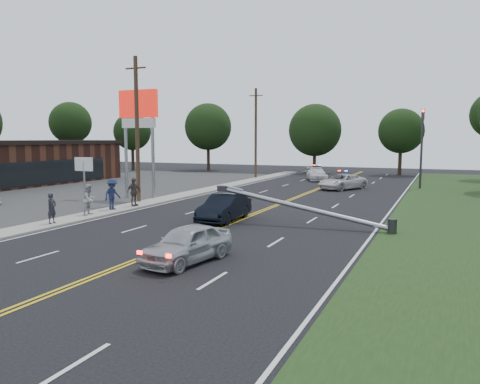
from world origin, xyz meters
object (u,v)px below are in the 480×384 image
at_px(traffic_signal, 422,142).
at_px(utility_pole_mid, 137,129).
at_px(bystander_c, 112,194).
at_px(emergency_b, 317,174).
at_px(bystander_a, 52,208).
at_px(bystander_b, 90,199).
at_px(fallen_streetlight, 311,209).
at_px(pylon_sign, 139,118).
at_px(utility_pole_far, 256,133).
at_px(bystander_d, 134,192).
at_px(crashed_sedan, 224,208).
at_px(waiting_sedan, 187,244).
at_px(small_sign, 84,168).
at_px(emergency_a, 342,182).

distance_m(traffic_signal, utility_pole_mid, 25.12).
bearing_deg(utility_pole_mid, traffic_signal, 45.80).
bearing_deg(bystander_c, emergency_b, -7.17).
xyz_separation_m(bystander_a, bystander_b, (-0.19, 3.00, 0.09)).
bearing_deg(fallen_streetlight, traffic_signal, 79.41).
relative_size(traffic_signal, utility_pole_mid, 0.70).
height_order(pylon_sign, utility_pole_far, utility_pole_far).
xyz_separation_m(fallen_streetlight, emergency_b, (-6.44, 26.26, -0.25)).
bearing_deg(bystander_d, bystander_a, -167.91).
height_order(crashed_sedan, emergency_b, crashed_sedan).
bearing_deg(traffic_signal, waiting_sedan, -102.01).
bearing_deg(bystander_b, small_sign, 41.59).
bearing_deg(small_sign, emergency_a, 42.16).
distance_m(bystander_a, bystander_c, 5.09).
relative_size(pylon_sign, traffic_signal, 1.13).
height_order(small_sign, emergency_a, small_sign).
bearing_deg(waiting_sedan, fallen_streetlight, 83.96).
relative_size(traffic_signal, emergency_b, 1.53).
height_order(utility_pole_mid, bystander_d, utility_pole_mid).
bearing_deg(bystander_a, bystander_c, -0.81).
height_order(emergency_b, bystander_b, bystander_b).
height_order(utility_pole_far, emergency_a, utility_pole_far).
distance_m(traffic_signal, utility_pole_far, 17.97).
bearing_deg(utility_pole_far, fallen_streetlight, -62.76).
relative_size(pylon_sign, utility_pole_mid, 0.80).
height_order(small_sign, bystander_c, small_sign).
height_order(utility_pole_mid, bystander_b, utility_pole_mid).
relative_size(pylon_sign, emergency_b, 1.74).
relative_size(waiting_sedan, bystander_b, 2.28).
bearing_deg(bystander_d, pylon_sign, 43.11).
bearing_deg(utility_pole_far, bystander_c, -88.15).
relative_size(traffic_signal, fallen_streetlight, 0.75).
distance_m(pylon_sign, bystander_a, 12.29).
bearing_deg(small_sign, utility_pole_mid, 0.00).
bearing_deg(utility_pole_mid, pylon_sign, 123.02).
height_order(traffic_signal, crashed_sedan, traffic_signal).
distance_m(pylon_sign, bystander_c, 7.94).
distance_m(small_sign, utility_pole_far, 22.68).
distance_m(small_sign, traffic_signal, 28.72).
height_order(pylon_sign, emergency_a, pylon_sign).
height_order(fallen_streetlight, utility_pole_mid, utility_pole_mid).
relative_size(waiting_sedan, bystander_d, 2.17).
relative_size(pylon_sign, fallen_streetlight, 0.85).
xyz_separation_m(utility_pole_mid, bystander_a, (1.07, -8.93, -4.18)).
relative_size(pylon_sign, bystander_b, 4.55).
bearing_deg(bystander_c, small_sign, 61.70).
bearing_deg(bystander_a, emergency_b, -14.13).
height_order(fallen_streetlight, bystander_d, bystander_d).
distance_m(pylon_sign, emergency_a, 18.50).
bearing_deg(crashed_sedan, bystander_b, -168.48).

